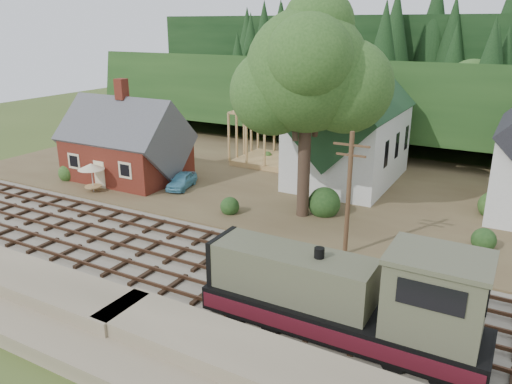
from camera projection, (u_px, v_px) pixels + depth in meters
The scene contains 16 objects.
ground at pixel (204, 267), 29.95m from camera, with size 140.00×140.00×0.00m, color #384C1E.
embankment at pixel (99, 341), 22.90m from camera, with size 64.00×5.00×1.60m, color #7F7259.
railroad_bed at pixel (204, 265), 29.92m from camera, with size 64.00×11.00×0.16m, color #726B5B.
village_flat at pixel (318, 184), 44.83m from camera, with size 64.00×26.00×0.30m, color brown.
hillside at pixel (388, 136), 64.78m from camera, with size 70.00×28.00×8.00m, color #1E3F19.
ridge at pixel (415, 117), 78.05m from camera, with size 80.00×20.00×12.00m, color black.
depot at pixel (126, 147), 45.37m from camera, with size 10.80×7.41×9.00m.
church at pixel (349, 128), 43.70m from camera, with size 8.40×15.17×13.00m.
timber_frame at pixel (279, 135), 49.90m from camera, with size 8.20×6.20×6.99m.
lattice_tower at pixel (305, 62), 52.70m from camera, with size 3.20×3.20×12.12m.
big_tree at pixel (309, 80), 34.05m from camera, with size 10.90×8.40×14.70m.
telegraph_pole_near at pixel (349, 193), 29.70m from camera, with size 2.20×0.28×8.00m.
locomotive at pixel (350, 299), 22.17m from camera, with size 12.70×3.17×5.06m.
car_blue at pixel (182, 180), 43.15m from camera, with size 1.58×3.94×1.34m, color #60B1CF.
car_green at pixel (95, 171), 46.39m from camera, with size 1.16×3.34×1.10m, color #93B37C.
patio_set at pixel (91, 168), 41.80m from camera, with size 2.20×2.20×2.45m.
Camera 1 is at (15.75, -22.07, 13.85)m, focal length 35.00 mm.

